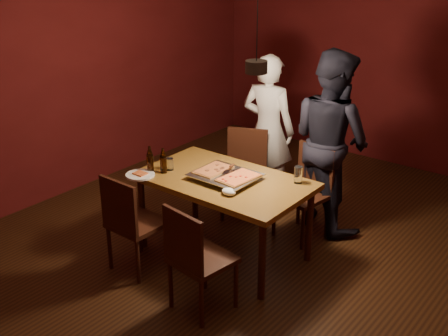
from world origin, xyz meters
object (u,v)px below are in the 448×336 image
Objects in this scene: chair_near_left at (129,216)px; plate_slice at (140,175)px; chair_far_right at (308,183)px; beer_bottle_b at (163,161)px; beer_bottle_a at (150,159)px; diner_dark at (331,141)px; chair_near_right at (194,252)px; chair_far_left at (245,164)px; pendant_lamp at (256,66)px; diner_white at (268,130)px; dining_table at (224,186)px; pizza_tray at (225,177)px.

chair_near_left is 1.88× the size of plate_slice.
beer_bottle_b is at bearing 57.96° from chair_far_right.
beer_bottle_a is 0.13× the size of diner_dark.
chair_near_left is 1.00× the size of chair_near_right.
pendant_lamp reaches higher than chair_far_left.
diner_white reaches higher than plate_slice.
chair_near_right is 0.44× the size of pendant_lamp.
diner_white reaches higher than dining_table.
beer_bottle_b is at bearing -152.11° from pizza_tray.
beer_bottle_b is at bearing 56.89° from plate_slice.
dining_table is 5.81× the size of plate_slice.
chair_far_left reaches higher than pizza_tray.
beer_bottle_b reaches higher than dining_table.
chair_far_right is at bearing 102.57° from diner_dark.
pendant_lamp is at bearing 105.45° from chair_near_right.
chair_far_right is at bearing 69.42° from pizza_tray.
chair_near_left is (-0.84, -1.52, 0.00)m from chair_far_right.
pendant_lamp reaches higher than diner_dark.
beer_bottle_b is (-0.07, 0.50, 0.33)m from chair_near_left.
plate_slice is at bearing -123.11° from beer_bottle_b.
dining_table is 0.90m from chair_far_right.
dining_table is at bearing 121.69° from chair_near_right.
chair_near_left is 0.81m from chair_near_right.
diner_white reaches higher than chair_far_left.
pizza_tray is at bearing 74.11° from chair_far_right.
chair_far_left reaches higher than plate_slice.
pendant_lamp is (0.87, 0.52, 1.00)m from plate_slice.
beer_bottle_b is 1.64m from diner_dark.
pizza_tray is 0.76m from plate_slice.
chair_far_right is 1.00× the size of chair_near_left.
chair_near_left is 2.02× the size of beer_bottle_a.
pendant_lamp is at bearing 31.00° from plate_slice.
plate_slice is (-0.99, 0.42, 0.22)m from chair_near_right.
beer_bottle_b is at bearing 57.56° from chair_far_left.
dining_table is 0.92× the size of diner_white.
pendant_lamp is (0.59, -1.09, 0.95)m from diner_white.
diner_dark is at bearing 74.10° from pizza_tray.
diner_white is 0.80m from diner_dark.
chair_near_left reaches higher than pizza_tray.
chair_far_right is 1.00× the size of chair_near_right.
pendant_lamp is at bearing 24.49° from beer_bottle_a.
chair_far_right reaches higher than pizza_tray.
chair_near_right is at bearing -66.16° from dining_table.
beer_bottle_a is at bearing -151.86° from pizza_tray.
beer_bottle_a is (-0.18, 0.45, 0.33)m from chair_near_left.
pizza_tray is at bearing 23.22° from beer_bottle_a.
dining_table is at bearing 88.58° from diner_dark.
pendant_lamp is at bearing 86.47° from chair_far_right.
chair_near_left is 0.59m from beer_bottle_a.
chair_far_right is at bearing 63.17° from dining_table.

